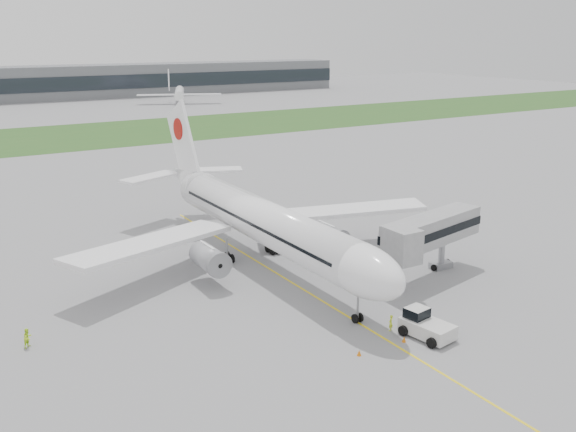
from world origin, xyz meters
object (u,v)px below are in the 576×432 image
jet_bridge (428,232)px  ground_crew_near (391,323)px  airliner (258,218)px  pushback_tug (424,324)px

jet_bridge → ground_crew_near: size_ratio=10.11×
airliner → ground_crew_near: airliner is taller
jet_bridge → ground_crew_near: jet_bridge is taller
airliner → ground_crew_near: size_ratio=34.40×
airliner → ground_crew_near: (1.57, -22.92, -4.88)m
ground_crew_near → jet_bridge: bearing=-176.0°
airliner → pushback_tug: 25.99m
airliner → ground_crew_near: 23.48m
airliner → pushback_tug: (3.54, -25.35, -4.52)m
airliner → jet_bridge: size_ratio=3.40×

